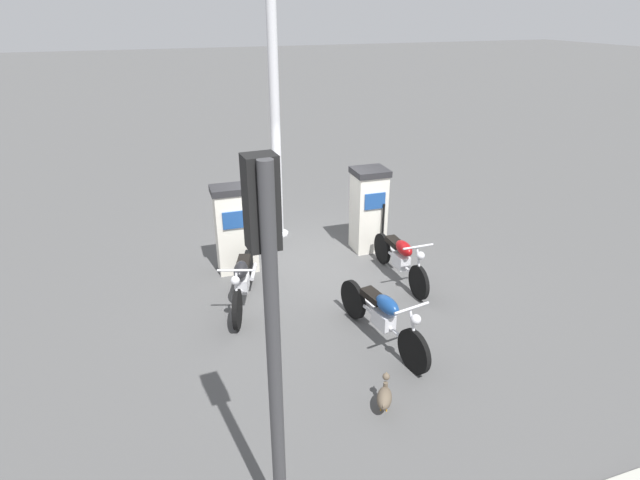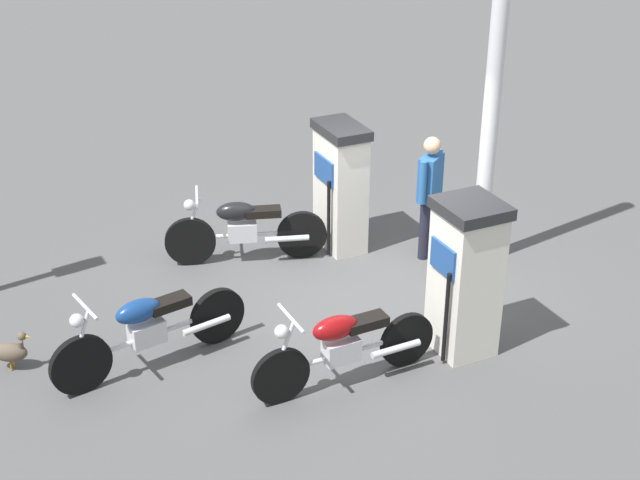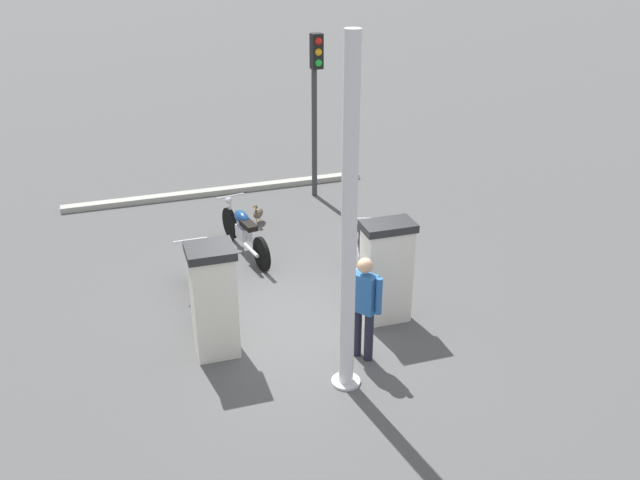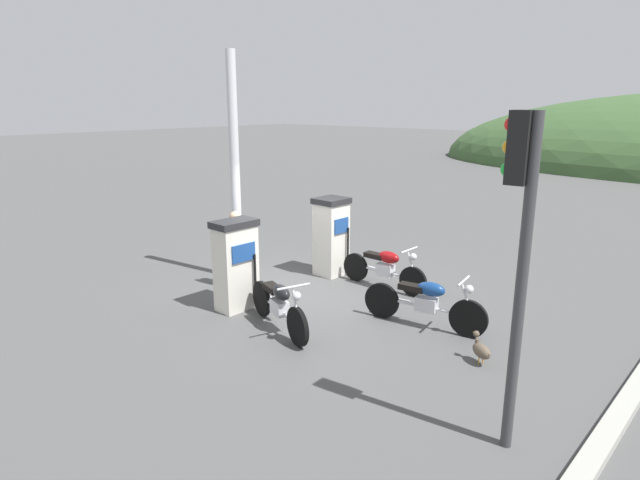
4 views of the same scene
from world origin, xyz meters
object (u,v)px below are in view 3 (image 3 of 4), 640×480
object	(u,v)px
attendant_person	(364,302)
motorcycle_near_pump	(364,257)
roadside_traffic_light	(316,88)
motorcycle_extra	(244,231)
wandering_duck	(258,213)
motorcycle_far_pump	(198,280)
canopy_support_pole	(349,232)
fuel_pump_far	(214,300)
fuel_pump_near	(386,271)

from	to	relation	value
attendant_person	motorcycle_near_pump	bearing A→B (deg)	-23.23
roadside_traffic_light	motorcycle_extra	bearing A→B (deg)	135.32
motorcycle_extra	roadside_traffic_light	bearing A→B (deg)	-44.68
motorcycle_near_pump	wandering_duck	world-z (taller)	motorcycle_near_pump
motorcycle_far_pump	motorcycle_near_pump	bearing A→B (deg)	-93.00
motorcycle_near_pump	canopy_support_pole	bearing A→B (deg)	152.45
motorcycle_extra	attendant_person	bearing A→B (deg)	-168.72
wandering_duck	canopy_support_pole	size ratio (longest dim) A/B	0.10
motorcycle_far_pump	attendant_person	world-z (taller)	attendant_person
motorcycle_near_pump	attendant_person	bearing A→B (deg)	156.77
motorcycle_extra	wandering_duck	world-z (taller)	motorcycle_extra
fuel_pump_far	motorcycle_far_pump	distance (m)	1.48
attendant_person	canopy_support_pole	xyz separation A→B (m)	(-0.49, 0.45, 1.36)
motorcycle_far_pump	wandering_duck	world-z (taller)	motorcycle_far_pump
wandering_duck	canopy_support_pole	world-z (taller)	canopy_support_pole
motorcycle_far_pump	roadside_traffic_light	distance (m)	5.54
attendant_person	canopy_support_pole	world-z (taller)	canopy_support_pole
fuel_pump_far	fuel_pump_near	bearing A→B (deg)	-90.00
motorcycle_near_pump	fuel_pump_far	bearing A→B (deg)	113.93
canopy_support_pole	attendant_person	bearing A→B (deg)	-42.78
motorcycle_near_pump	attendant_person	xyz separation A→B (m)	(-2.13, 0.92, 0.46)
roadside_traffic_light	fuel_pump_near	bearing A→B (deg)	172.29
canopy_support_pole	motorcycle_extra	bearing A→B (deg)	4.25
roadside_traffic_light	fuel_pump_far	bearing A→B (deg)	147.21
wandering_duck	canopy_support_pole	xyz separation A→B (m)	(-5.67, 0.28, 2.06)
fuel_pump_near	motorcycle_far_pump	distance (m)	3.06
motorcycle_near_pump	canopy_support_pole	xyz separation A→B (m)	(-2.62, 1.37, 1.82)
fuel_pump_near	canopy_support_pole	bearing A→B (deg)	138.52
wandering_duck	roadside_traffic_light	world-z (taller)	roadside_traffic_light
attendant_person	roadside_traffic_light	world-z (taller)	roadside_traffic_light
motorcycle_near_pump	roadside_traffic_light	bearing A→B (deg)	-7.65
fuel_pump_near	motorcycle_extra	size ratio (longest dim) A/B	0.77
motorcycle_near_pump	wandering_duck	xyz separation A→B (m)	(3.05, 1.08, -0.24)
fuel_pump_far	attendant_person	world-z (taller)	fuel_pump_far
wandering_duck	fuel_pump_near	bearing A→B (deg)	-168.16
motorcycle_near_pump	attendant_person	distance (m)	2.37
fuel_pump_far	motorcycle_far_pump	bearing A→B (deg)	-0.43
canopy_support_pole	fuel_pump_far	bearing A→B (deg)	48.19
fuel_pump_far	wandering_duck	size ratio (longest dim) A/B	3.78
motorcycle_near_pump	roadside_traffic_light	distance (m)	4.53
fuel_pump_far	motorcycle_extra	bearing A→B (deg)	-21.22
attendant_person	canopy_support_pole	bearing A→B (deg)	137.22
fuel_pump_near	motorcycle_far_pump	xyz separation A→B (m)	(1.42, 2.68, -0.39)
roadside_traffic_light	motorcycle_far_pump	bearing A→B (deg)	138.70
fuel_pump_far	wandering_duck	world-z (taller)	fuel_pump_far
wandering_duck	canopy_support_pole	distance (m)	6.04
fuel_pump_far	canopy_support_pole	world-z (taller)	canopy_support_pole
motorcycle_extra	wandering_duck	xyz separation A→B (m)	(1.29, -0.61, -0.24)
fuel_pump_far	motorcycle_extra	xyz separation A→B (m)	(3.04, -1.18, -0.41)
motorcycle_extra	canopy_support_pole	world-z (taller)	canopy_support_pole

